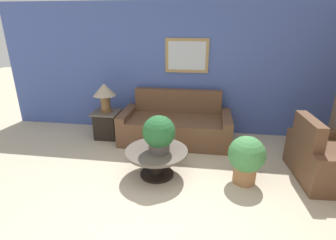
% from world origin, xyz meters
% --- Properties ---
extents(ground_plane, '(20.00, 20.00, 0.00)m').
position_xyz_m(ground_plane, '(0.00, 0.00, 0.00)').
color(ground_plane, '#BCAD93').
extents(wall_back, '(7.74, 0.09, 2.60)m').
position_xyz_m(wall_back, '(0.00, 2.95, 1.30)').
color(wall_back, '#42569E').
rests_on(wall_back, ground_plane).
extents(couch_main, '(2.10, 0.97, 0.95)m').
position_xyz_m(couch_main, '(-0.13, 2.40, 0.30)').
color(couch_main, brown).
rests_on(couch_main, ground_plane).
extents(armchair, '(0.97, 1.16, 0.95)m').
position_xyz_m(armchair, '(2.23, 1.37, 0.30)').
color(armchair, brown).
rests_on(armchair, ground_plane).
extents(coffee_table, '(0.94, 0.94, 0.42)m').
position_xyz_m(coffee_table, '(-0.26, 1.09, 0.31)').
color(coffee_table, black).
rests_on(coffee_table, ground_plane).
extents(side_table, '(0.51, 0.51, 0.55)m').
position_xyz_m(side_table, '(-1.51, 2.35, 0.28)').
color(side_table, black).
rests_on(side_table, ground_plane).
extents(table_lamp, '(0.44, 0.44, 0.56)m').
position_xyz_m(table_lamp, '(-1.51, 2.35, 0.93)').
color(table_lamp, brown).
rests_on(table_lamp, side_table).
extents(potted_plant_on_table, '(0.48, 0.48, 0.55)m').
position_xyz_m(potted_plant_on_table, '(-0.22, 1.06, 0.71)').
color(potted_plant_on_table, '#4C4742').
rests_on(potted_plant_on_table, coffee_table).
extents(potted_plant_floor, '(0.53, 0.53, 0.72)m').
position_xyz_m(potted_plant_floor, '(1.04, 1.10, 0.40)').
color(potted_plant_floor, '#9E6B42').
rests_on(potted_plant_floor, ground_plane).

